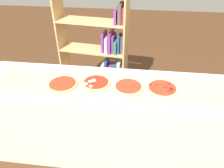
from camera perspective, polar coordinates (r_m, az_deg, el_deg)
ground_plane at (r=2.62m, az=0.00°, el=-16.62°), size 12.00×12.00×0.00m
counter at (r=2.30m, az=0.00°, el=-9.62°), size 2.63×0.67×0.89m
parchment_paper at (r=2.01m, az=0.00°, el=-0.45°), size 2.26×0.45×0.00m
pizza_plain_0 at (r=2.07m, az=-13.09°, el=0.01°), size 0.28×0.28×0.02m
pizza_mozzarella_1 at (r=2.04m, az=-4.32°, el=0.36°), size 0.28×0.28×0.03m
pizza_plain_2 at (r=1.98m, az=4.40°, el=-0.76°), size 0.29×0.29×0.02m
pizza_pepperoni_3 at (r=2.01m, az=13.31°, el=-1.08°), size 0.28×0.28×0.02m
bookshelf at (r=2.96m, az=-2.45°, el=7.22°), size 0.94×0.41×1.58m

